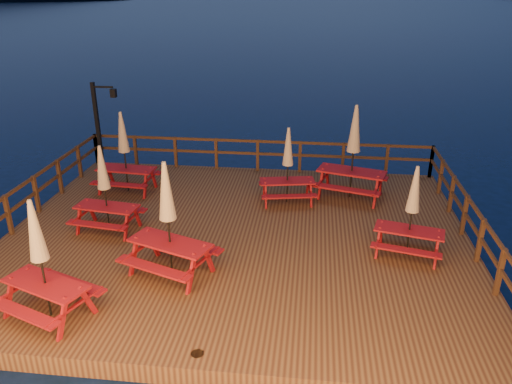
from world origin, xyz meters
TOP-DOWN VIEW (x-y plane):
  - ground at (0.00, 0.00)m, footprint 500.00×500.00m
  - deck at (0.00, 0.00)m, footprint 12.00×10.00m
  - deck_piles at (0.00, 0.00)m, footprint 11.44×9.44m
  - railing at (0.00, 1.78)m, footprint 11.80×9.75m
  - lamp_post at (-5.39, 4.55)m, footprint 0.85×0.18m
  - picnic_table_0 at (-3.85, 2.49)m, footprint 1.90×1.61m
  - picnic_table_1 at (3.08, 2.82)m, footprint 2.38×2.14m
  - picnic_table_2 at (-3.40, -0.18)m, footprint 1.80×1.55m
  - picnic_table_3 at (4.24, -0.59)m, footprint 1.86×1.66m
  - picnic_table_4 at (-1.16, -2.06)m, footprint 2.29×2.10m
  - picnic_table_5 at (-3.13, -3.85)m, footprint 2.14×1.96m
  - picnic_table_6 at (1.18, 2.24)m, footprint 1.82×1.59m

SIDE VIEW (x-z plane):
  - deck_piles at x=0.00m, z-range -1.00..0.40m
  - ground at x=0.00m, z-range 0.00..0.00m
  - deck at x=0.00m, z-range 0.00..0.40m
  - railing at x=0.00m, z-range 0.61..1.71m
  - picnic_table_3 at x=4.24m, z-range 0.44..2.72m
  - picnic_table_6 at x=1.18m, z-range 0.44..2.73m
  - picnic_table_2 at x=-3.40m, z-range 0.45..2.79m
  - picnic_table_5 at x=-3.13m, z-range 0.45..2.95m
  - picnic_table_0 at x=-3.85m, z-range 0.45..2.99m
  - picnic_table_4 at x=-1.16m, z-range 0.45..3.13m
  - picnic_table_1 at x=3.08m, z-range 0.46..3.32m
  - lamp_post at x=-5.39m, z-range 0.70..3.70m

